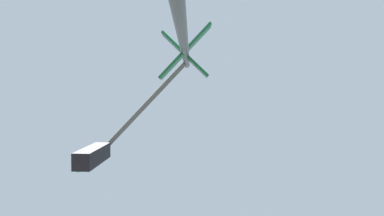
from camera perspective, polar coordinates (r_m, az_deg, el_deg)
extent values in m
cylinder|color=#474C47|center=(1.63, -4.20, 27.77)|extent=(0.12, 0.12, 5.69)
cylinder|color=#474C47|center=(4.03, -12.98, 0.62)|extent=(1.76, 1.64, 0.09)
cube|color=black|center=(3.99, -25.84, -11.79)|extent=(0.28, 0.28, 0.80)
sphere|color=red|center=(4.28, -25.60, -12.30)|extent=(0.18, 0.18, 0.18)
sphere|color=orange|center=(4.06, -27.16, -13.15)|extent=(0.18, 0.18, 0.18)
sphere|color=green|center=(3.85, -28.90, -14.07)|extent=(0.18, 0.18, 0.18)
cube|color=#0F5128|center=(3.18, -1.98, 15.35)|extent=(0.84, 0.78, 0.20)
cube|color=#0F5128|center=(3.39, -1.85, 14.55)|extent=(0.71, 0.76, 0.20)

